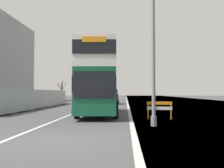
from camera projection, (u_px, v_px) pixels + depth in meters
ground at (79, 141)px, 8.76m from camera, size 140.00×280.00×0.10m
double_decker_bus at (100, 80)px, 19.14m from camera, size 3.10×10.51×5.01m
lamppost_foreground at (153, 41)px, 12.48m from camera, size 0.29×0.70×8.97m
roadworks_barrier at (159, 108)px, 15.56m from camera, size 1.58×0.61×1.11m
construction_site_fence at (42, 99)px, 26.75m from camera, size 0.44×20.60×2.02m
car_oncoming_near at (112, 97)px, 36.58m from camera, size 2.02×4.59×2.19m
car_receding_mid at (86, 97)px, 45.10m from camera, size 2.08×4.27×2.05m
bare_tree_far_verge_near at (62, 90)px, 55.79m from camera, size 2.13×2.82×4.62m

